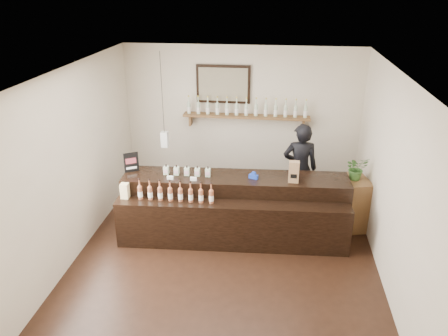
% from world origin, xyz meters
% --- Properties ---
extents(ground, '(5.00, 5.00, 0.00)m').
position_xyz_m(ground, '(0.00, 0.00, 0.00)').
color(ground, black).
rests_on(ground, ground).
extents(room_shell, '(5.00, 5.00, 5.00)m').
position_xyz_m(room_shell, '(0.00, 0.00, 1.70)').
color(room_shell, beige).
rests_on(room_shell, ground).
extents(back_wall_decor, '(2.66, 0.96, 1.69)m').
position_xyz_m(back_wall_decor, '(-0.14, 2.37, 1.75)').
color(back_wall_decor, brown).
rests_on(back_wall_decor, ground).
extents(counter, '(3.63, 1.13, 1.17)m').
position_xyz_m(counter, '(0.06, 0.57, 0.47)').
color(counter, black).
rests_on(counter, ground).
extents(promo_sign, '(0.21, 0.14, 0.33)m').
position_xyz_m(promo_sign, '(-1.62, 0.68, 1.17)').
color(promo_sign, black).
rests_on(promo_sign, counter).
extents(paper_bag, '(0.16, 0.12, 0.34)m').
position_xyz_m(paper_bag, '(0.98, 0.61, 1.17)').
color(paper_bag, '#9A6D4A').
rests_on(paper_bag, counter).
extents(tape_dispenser, '(0.15, 0.10, 0.12)m').
position_xyz_m(tape_dispenser, '(0.36, 0.65, 1.05)').
color(tape_dispenser, '#1838AD').
rests_on(tape_dispenser, counter).
extents(side_cabinet, '(0.57, 0.69, 0.88)m').
position_xyz_m(side_cabinet, '(2.00, 1.11, 0.44)').
color(side_cabinet, brown).
rests_on(side_cabinet, ground).
extents(potted_plant, '(0.44, 0.41, 0.39)m').
position_xyz_m(potted_plant, '(2.00, 1.11, 1.08)').
color(potted_plant, '#386629').
rests_on(potted_plant, side_cabinet).
extents(shopkeeper, '(0.70, 0.48, 1.87)m').
position_xyz_m(shopkeeper, '(1.12, 1.55, 0.94)').
color(shopkeeper, black).
rests_on(shopkeeper, ground).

